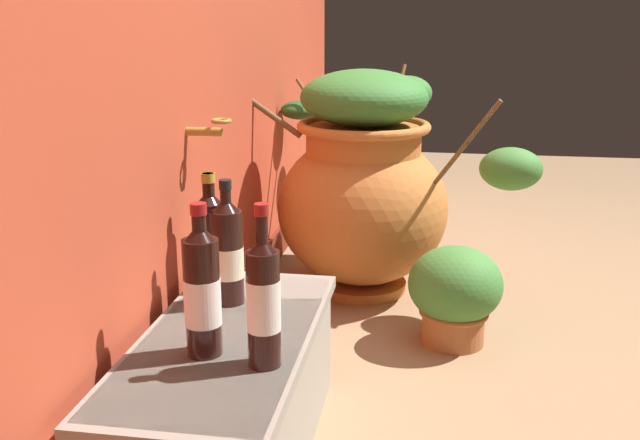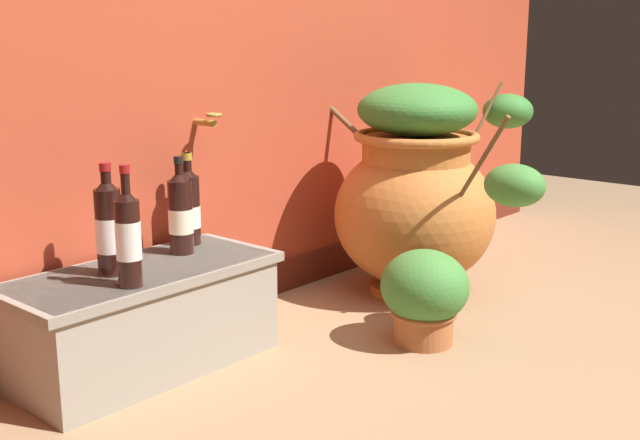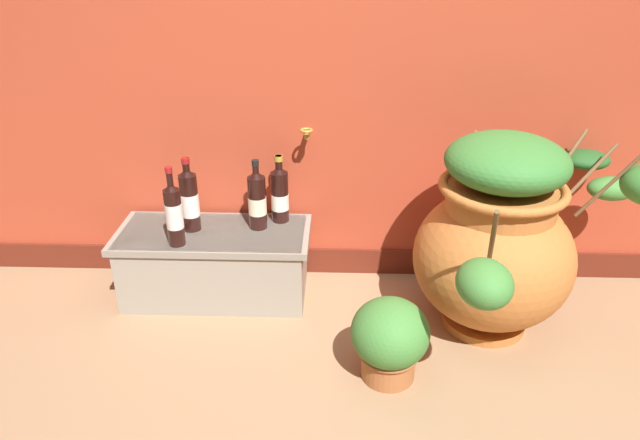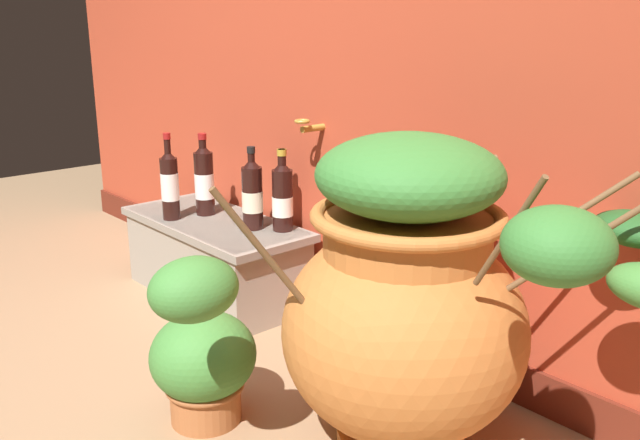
{
  "view_description": "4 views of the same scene",
  "coord_description": "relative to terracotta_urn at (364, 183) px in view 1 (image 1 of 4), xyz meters",
  "views": [
    {
      "loc": [
        -2.16,
        0.42,
        1.04
      ],
      "look_at": [
        0.01,
        0.77,
        0.42
      ],
      "focal_mm": 41.19,
      "sensor_mm": 36.0,
      "label": 1
    },
    {
      "loc": [
        -2.06,
        -1.07,
        1.02
      ],
      "look_at": [
        0.02,
        0.76,
        0.38
      ],
      "focal_mm": 44.58,
      "sensor_mm": 36.0,
      "label": 2
    },
    {
      "loc": [
        -0.11,
        -1.38,
        1.51
      ],
      "look_at": [
        -0.19,
        0.83,
        0.42
      ],
      "focal_mm": 32.52,
      "sensor_mm": 36.0,
      "label": 3
    },
    {
      "loc": [
        1.61,
        -0.57,
        1.12
      ],
      "look_at": [
        -0.03,
        0.88,
        0.47
      ],
      "focal_mm": 38.75,
      "sensor_mm": 36.0,
      "label": 4
    }
  ],
  "objects": [
    {
      "name": "ground_plane",
      "position": [
        -0.53,
        -0.69,
        -0.42
      ],
      "size": [
        7.0,
        7.0,
        0.0
      ],
      "primitive_type": "plane",
      "color": "#9E7A56"
    },
    {
      "name": "terracotta_urn",
      "position": [
        0.0,
        0.0,
        0.0
      ],
      "size": [
        0.94,
        1.27,
        0.84
      ],
      "color": "#C17033",
      "rests_on": "ground_plane"
    },
    {
      "name": "stone_ledge",
      "position": [
        -1.2,
        0.19,
        -0.24
      ],
      "size": [
        0.86,
        0.39,
        0.33
      ],
      "color": "#9E9384",
      "rests_on": "ground_plane"
    },
    {
      "name": "wine_bottle_left",
      "position": [
        -1.33,
        0.07,
        0.06
      ],
      "size": [
        0.07,
        0.07,
        0.35
      ],
      "color": "black",
      "rests_on": "stone_ledge"
    },
    {
      "name": "wine_bottle_middle",
      "position": [
        -1.29,
        0.21,
        0.06
      ],
      "size": [
        0.08,
        0.08,
        0.34
      ],
      "color": "black",
      "rests_on": "stone_ledge"
    },
    {
      "name": "wine_bottle_right",
      "position": [
        -0.91,
        0.31,
        0.04
      ],
      "size": [
        0.08,
        0.08,
        0.31
      ],
      "color": "black",
      "rests_on": "stone_ledge"
    },
    {
      "name": "wine_bottle_back",
      "position": [
        -1.0,
        0.24,
        0.05
      ],
      "size": [
        0.08,
        0.08,
        0.32
      ],
      "color": "black",
      "rests_on": "stone_ledge"
    },
    {
      "name": "potted_shrub",
      "position": [
        -0.45,
        -0.34,
        -0.25
      ],
      "size": [
        0.29,
        0.3,
        0.33
      ],
      "color": "#B26638",
      "rests_on": "ground_plane"
    }
  ]
}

